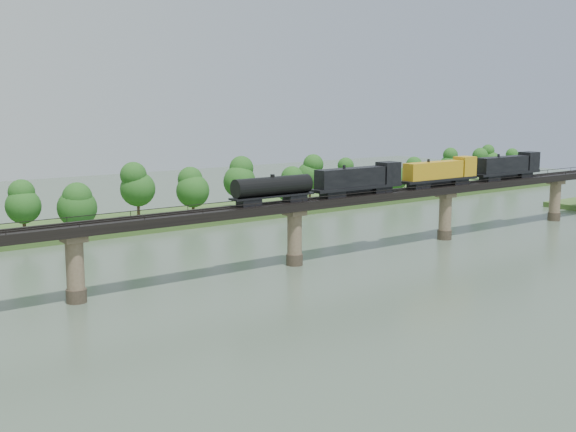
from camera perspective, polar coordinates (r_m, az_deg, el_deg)
ground at (r=107.52m, az=10.37°, el=-6.70°), size 400.00×400.00×0.00m
far_bank at (r=174.86m, az=-10.53°, el=-0.32°), size 300.00×24.00×1.60m
bridge at (r=127.87m, az=0.52°, el=-1.50°), size 236.00×30.00×11.50m
bridge_superstructure at (r=126.85m, az=0.52°, el=1.31°), size 220.00×4.90×0.75m
far_treeline at (r=166.23m, az=-12.45°, el=1.93°), size 289.06×17.54×13.60m
freight_train at (r=146.79m, az=9.92°, el=3.21°), size 83.65×3.26×5.76m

